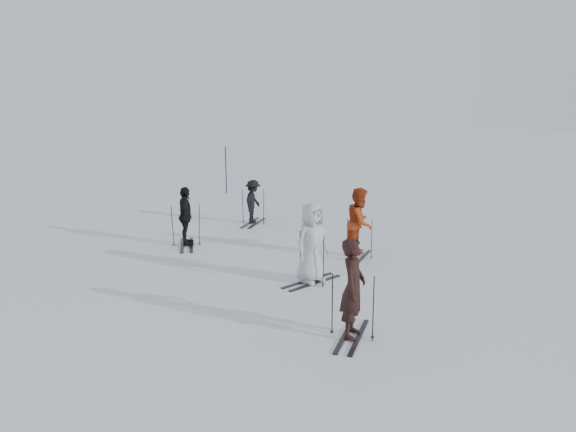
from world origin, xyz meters
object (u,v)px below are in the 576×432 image
object	(u,v)px
skier_uphill_left	(186,217)
skier_near_dark	(353,289)
skier_grey	(312,244)
skier_red	(360,223)
skier_uphill_far	(253,202)
piste_marker	(226,170)

from	to	relation	value
skier_uphill_left	skier_near_dark	bearing A→B (deg)	-156.66
skier_grey	skier_uphill_left	xyz separation A→B (m)	(-4.02, 2.85, -0.09)
skier_red	skier_near_dark	bearing A→B (deg)	-166.23
skier_red	skier_uphill_far	world-z (taller)	skier_red
skier_grey	skier_near_dark	bearing A→B (deg)	-121.67
skier_grey	skier_uphill_far	xyz separation A→B (m)	(-2.61, 6.03, -0.21)
skier_near_dark	skier_red	bearing A→B (deg)	9.25
skier_red	skier_grey	world-z (taller)	skier_grey
skier_near_dark	skier_uphill_left	size ratio (longest dim) A/B	1.07
skier_uphill_far	skier_near_dark	bearing A→B (deg)	-149.35
skier_uphill_far	skier_grey	bearing A→B (deg)	-147.94
skier_near_dark	skier_uphill_left	bearing A→B (deg)	50.93
skier_red	skier_uphill_left	world-z (taller)	skier_red
skier_grey	skier_uphill_left	bearing A→B (deg)	93.96
skier_grey	piste_marker	distance (m)	12.98
skier_near_dark	skier_grey	distance (m)	3.18
skier_near_dark	skier_grey	world-z (taller)	skier_grey
skier_uphill_far	piste_marker	distance (m)	6.42
skier_uphill_far	skier_red	bearing A→B (deg)	-126.37
skier_grey	piste_marker	xyz separation A→B (m)	(-5.04, 11.96, 0.10)
skier_grey	skier_uphill_far	distance (m)	6.58
skier_uphill_far	piste_marker	xyz separation A→B (m)	(-2.42, 5.93, 0.31)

